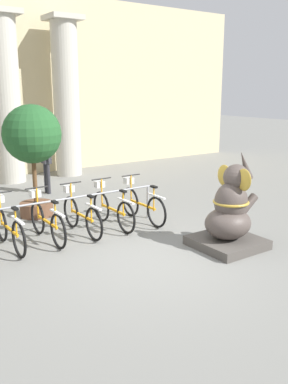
# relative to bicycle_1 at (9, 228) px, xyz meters

# --- Properties ---
(ground_plane) EXTENTS (60.00, 60.00, 0.00)m
(ground_plane) POSITION_rel_bicycle_1_xyz_m (1.92, -1.85, -0.40)
(ground_plane) COLOR slate
(column_middle) EXTENTS (1.07, 1.07, 5.16)m
(column_middle) POSITION_rel_bicycle_1_xyz_m (1.92, 5.75, 2.22)
(column_middle) COLOR #BCB7A8
(column_middle) RESTS_ON ground_plane
(column_right) EXTENTS (1.07, 1.07, 5.16)m
(column_right) POSITION_rel_bicycle_1_xyz_m (3.91, 5.75, 2.22)
(column_right) COLOR #BCB7A8
(column_right) RESTS_ON ground_plane
(bike_rack) EXTENTS (4.32, 0.05, 0.77)m
(bike_rack) POSITION_rel_bicycle_1_xyz_m (1.12, 0.10, 0.22)
(bike_rack) COLOR gray
(bike_rack) RESTS_ON ground_plane
(bicycle_1) EXTENTS (0.48, 1.71, 0.99)m
(bicycle_1) POSITION_rel_bicycle_1_xyz_m (0.00, 0.00, 0.00)
(bicycle_1) COLOR black
(bicycle_1) RESTS_ON ground_plane
(bicycle_2) EXTENTS (0.48, 1.71, 0.99)m
(bicycle_2) POSITION_rel_bicycle_1_xyz_m (0.74, 0.01, 0.00)
(bicycle_2) COLOR black
(bicycle_2) RESTS_ON ground_plane
(bicycle_3) EXTENTS (0.48, 1.71, 0.99)m
(bicycle_3) POSITION_rel_bicycle_1_xyz_m (1.49, 0.01, 0.00)
(bicycle_3) COLOR black
(bicycle_3) RESTS_ON ground_plane
(bicycle_4) EXTENTS (0.48, 1.71, 0.99)m
(bicycle_4) POSITION_rel_bicycle_1_xyz_m (2.23, 0.02, 0.00)
(bicycle_4) COLOR black
(bicycle_4) RESTS_ON ground_plane
(bicycle_5) EXTENTS (0.48, 1.71, 0.99)m
(bicycle_5) POSITION_rel_bicycle_1_xyz_m (2.97, -0.02, 0.00)
(bicycle_5) COLOR black
(bicycle_5) RESTS_ON ground_plane
(elephant_statue) EXTENTS (1.18, 1.18, 1.83)m
(elephant_statue) POSITION_rel_bicycle_1_xyz_m (3.43, -2.26, 0.21)
(elephant_statue) COLOR #4C4742
(elephant_statue) RESTS_ON ground_plane
(person_pedestrian) EXTENTS (0.23, 0.47, 1.76)m
(person_pedestrian) POSITION_rel_bicycle_1_xyz_m (2.26, 3.67, 0.66)
(person_pedestrian) COLOR #28282D
(person_pedestrian) RESTS_ON ground_plane
(potted_tree) EXTENTS (1.32, 1.32, 2.57)m
(potted_tree) POSITION_rel_bicycle_1_xyz_m (1.19, 1.73, 1.37)
(potted_tree) COLOR brown
(potted_tree) RESTS_ON ground_plane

